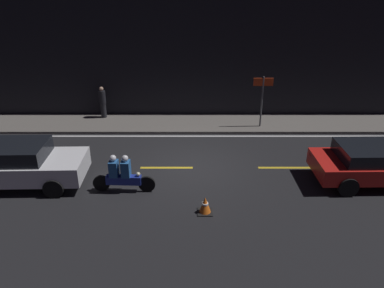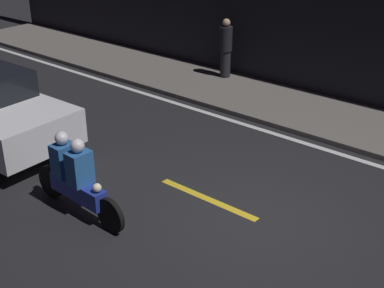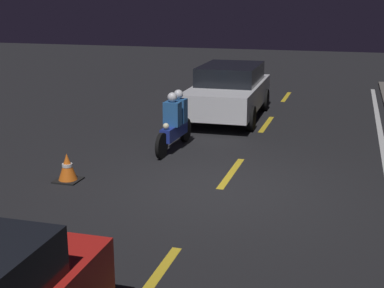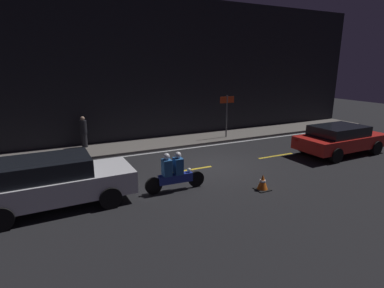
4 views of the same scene
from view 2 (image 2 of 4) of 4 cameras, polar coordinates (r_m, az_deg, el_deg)
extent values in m
plane|color=black|center=(8.63, 6.97, -8.07)|extent=(56.00, 56.00, 0.00)
cube|color=#605B56|center=(12.17, 18.59, 1.50)|extent=(28.00, 2.38, 0.11)
cube|color=gold|center=(12.08, -15.33, 1.49)|extent=(2.00, 0.14, 0.01)
cube|color=gold|center=(9.10, 1.69, -5.87)|extent=(2.00, 0.14, 0.01)
cube|color=silver|center=(10.97, 15.65, -1.08)|extent=(25.20, 0.14, 0.01)
cylinder|color=black|center=(11.14, -14.04, 1.42)|extent=(0.67, 0.20, 0.66)
cylinder|color=black|center=(8.25, -8.70, -7.56)|extent=(0.57, 0.10, 0.57)
cylinder|color=black|center=(9.35, -14.81, -3.89)|extent=(0.58, 0.12, 0.57)
cube|color=navy|center=(8.71, -12.05, -4.77)|extent=(1.19, 0.29, 0.30)
sphere|color=#F2EABF|center=(8.24, -10.10, -4.61)|extent=(0.14, 0.14, 0.14)
cube|color=#265999|center=(8.43, -11.90, -2.52)|extent=(0.29, 0.37, 0.55)
sphere|color=silver|center=(8.26, -12.14, -0.16)|extent=(0.22, 0.22, 0.22)
cube|color=#265999|center=(8.73, -13.48, -1.67)|extent=(0.29, 0.37, 0.55)
sphere|color=silver|center=(8.56, -13.74, 0.62)|extent=(0.22, 0.22, 0.22)
cylinder|color=black|center=(14.62, 3.56, 8.55)|extent=(0.28, 0.28, 0.72)
cylinder|color=black|center=(14.43, 3.64, 11.14)|extent=(0.34, 0.34, 0.64)
sphere|color=tan|center=(14.33, 3.69, 12.79)|extent=(0.21, 0.21, 0.21)
camera|label=1|loc=(7.73, -114.23, 5.60)|focal=35.00mm
camera|label=3|loc=(9.91, 70.44, 0.36)|focal=50.00mm
camera|label=4|loc=(10.64, -74.29, 3.66)|focal=28.00mm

